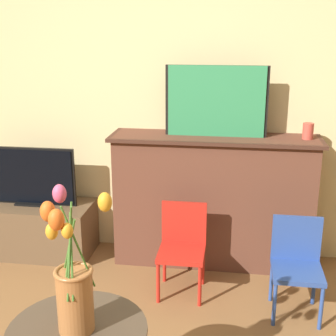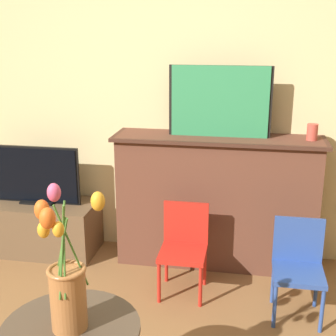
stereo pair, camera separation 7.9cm
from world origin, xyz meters
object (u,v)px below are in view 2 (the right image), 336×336
tv_monitor (36,176)px  chair_blue (298,263)px  chair_red (184,244)px  painting (220,102)px  vase_tulips (66,281)px

tv_monitor → chair_blue: 2.02m
tv_monitor → chair_red: 1.30m
painting → chair_blue: painting is taller
tv_monitor → vase_tulips: (0.93, -1.69, 0.16)m
chair_red → painting: bearing=68.4°
chair_red → chair_blue: (0.72, -0.14, 0.00)m
tv_monitor → chair_red: size_ratio=1.14×
painting → tv_monitor: 1.51m
tv_monitor → chair_red: tv_monitor is taller
painting → tv_monitor: painting is taller
painting → vase_tulips: bearing=-104.4°
chair_red → chair_blue: same height
painting → chair_blue: size_ratio=1.19×
chair_red → vase_tulips: (-0.27, -1.30, 0.44)m
vase_tulips → chair_blue: bearing=49.3°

